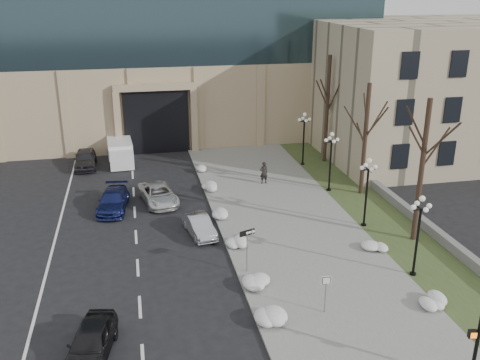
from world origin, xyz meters
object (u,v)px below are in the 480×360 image
object	(u,v)px
car_b	(199,226)
lamppost_d	(304,132)
car_d	(158,194)
one_way_sign	(250,237)
lamppost_b	(367,183)
car_c	(113,201)
lamppost_c	(331,154)
traffic_signal	(476,344)
car_e	(85,159)
car_a	(91,342)
lamppost_a	(419,225)
pedestrian	(264,173)
box_truck	(120,151)
keep_sign	(326,287)

from	to	relation	value
car_b	lamppost_d	bearing A→B (deg)	37.86
car_d	lamppost_d	world-z (taller)	lamppost_d
one_way_sign	lamppost_b	distance (m)	9.74
car_c	lamppost_c	size ratio (longest dim) A/B	0.99
car_b	car_d	world-z (taller)	car_d
lamppost_c	traffic_signal	bearing A→B (deg)	-95.41
car_e	car_d	bearing A→B (deg)	-60.30
car_a	car_b	world-z (taller)	car_a
lamppost_a	pedestrian	bearing A→B (deg)	106.40
one_way_sign	lamppost_d	xyz separation A→B (m)	(8.71, 17.28, 0.90)
box_truck	lamppost_d	size ratio (longest dim) A/B	1.28
car_d	lamppost_b	xyz separation A→B (m)	(13.03, -6.90, 2.41)
lamppost_c	keep_sign	bearing A→B (deg)	-111.31
car_a	lamppost_d	xyz separation A→B (m)	(16.92, 22.88, 2.35)
one_way_sign	keep_sign	world-z (taller)	one_way_sign
traffic_signal	lamppost_d	distance (m)	27.80
box_truck	car_d	bearing A→B (deg)	-78.67
car_b	lamppost_a	world-z (taller)	lamppost_a
lamppost_a	lamppost_d	xyz separation A→B (m)	(0.00, 19.50, 0.00)
car_d	car_b	bearing A→B (deg)	-80.48
lamppost_b	car_a	bearing A→B (deg)	-149.71
lamppost_a	car_e	bearing A→B (deg)	129.36
keep_sign	lamppost_d	size ratio (longest dim) A/B	0.44
car_a	lamppost_a	world-z (taller)	lamppost_a
car_d	one_way_sign	bearing A→B (deg)	-80.18
keep_sign	lamppost_b	world-z (taller)	lamppost_b
car_a	car_c	bearing A→B (deg)	98.81
car_b	car_c	xyz separation A→B (m)	(-5.44, 5.25, 0.06)
pedestrian	box_truck	distance (m)	14.04
car_d	traffic_signal	distance (m)	24.29
keep_sign	traffic_signal	size ratio (longest dim) A/B	0.55
car_a	lamppost_d	world-z (taller)	lamppost_d
traffic_signal	lamppost_b	size ratio (longest dim) A/B	0.80
one_way_sign	car_d	bearing A→B (deg)	91.64
pedestrian	lamppost_c	bearing A→B (deg)	144.37
box_truck	lamppost_a	world-z (taller)	lamppost_a
lamppost_d	one_way_sign	bearing A→B (deg)	-116.74
car_a	lamppost_b	bearing A→B (deg)	41.50
box_truck	lamppost_c	distance (m)	19.32
car_d	one_way_sign	distance (m)	12.08
car_c	box_truck	xyz separation A→B (m)	(0.48, 11.16, 0.24)
traffic_signal	lamppost_b	bearing A→B (deg)	91.76
car_e	lamppost_a	xyz separation A→B (m)	(18.76, -22.87, 2.30)
car_c	pedestrian	distance (m)	11.99
car_b	car_c	size ratio (longest dim) A/B	0.80
car_a	lamppost_c	xyz separation A→B (m)	(16.92, 16.38, 2.35)
car_b	box_truck	bearing A→B (deg)	96.81
car_c	lamppost_c	distance (m)	16.42
car_b	lamppost_c	size ratio (longest dim) A/B	0.79
lamppost_b	lamppost_a	bearing A→B (deg)	-90.00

